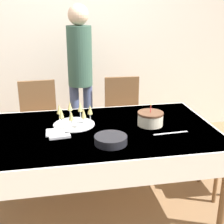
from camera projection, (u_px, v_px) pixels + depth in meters
ground_plane at (93, 204)px, 2.87m from camera, size 12.00×12.00×0.00m
wall_back at (74, 35)px, 4.03m from camera, size 8.00×0.05×2.70m
dining_table at (92, 141)px, 2.66m from camera, size 2.12×1.16×0.74m
dining_chair_far_left at (39, 121)px, 3.46m from camera, size 0.44×0.44×0.95m
dining_chair_far_right at (123, 115)px, 3.62m from camera, size 0.44×0.44×0.95m
birthday_cake at (150, 119)px, 2.72m from camera, size 0.23×0.23×0.19m
champagne_tray at (74, 116)px, 2.72m from camera, size 0.36×0.36×0.18m
plate_stack_main at (111, 140)px, 2.37m from camera, size 0.25×0.25×0.06m
cake_knife at (171, 133)px, 2.56m from camera, size 0.30×0.04×0.00m
fork_pile at (60, 137)px, 2.48m from camera, size 0.18×0.08×0.02m
napkin_pile at (55, 132)px, 2.57m from camera, size 0.15×0.15×0.01m
person_standing at (80, 67)px, 3.56m from camera, size 0.28×0.28×1.74m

